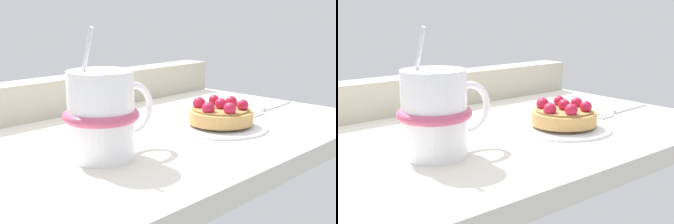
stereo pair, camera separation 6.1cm
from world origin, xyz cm
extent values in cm
cube|color=silver|center=(0.00, 0.00, -1.37)|extent=(65.59, 43.25, 2.74)
cube|color=#B2AD99|center=(0.00, 19.04, 3.01)|extent=(64.27, 5.16, 6.03)
cylinder|color=silver|center=(7.41, -6.76, 0.43)|extent=(13.85, 13.85, 0.87)
cylinder|color=silver|center=(7.41, -6.76, 0.22)|extent=(7.62, 7.62, 0.43)
cylinder|color=tan|center=(7.41, -6.76, 1.80)|extent=(9.57, 9.57, 1.86)
cylinder|color=#A37942|center=(7.41, -6.76, 2.88)|extent=(8.42, 8.42, 0.30)
sphere|color=#B71938|center=(7.41, -6.76, 3.65)|extent=(1.80, 1.80, 1.80)
sphere|color=#B71938|center=(10.47, -6.40, 3.50)|extent=(1.80, 1.80, 1.80)
sphere|color=#B71938|center=(9.24, -4.02, 3.61)|extent=(1.69, 1.69, 1.69)
sphere|color=#B71938|center=(5.80, -3.93, 3.59)|extent=(1.94, 1.94, 1.94)
sphere|color=#B71938|center=(4.24, -6.95, 3.51)|extent=(1.88, 1.88, 1.88)
sphere|color=#B71938|center=(5.74, -9.60, 3.64)|extent=(1.82, 1.82, 1.82)
sphere|color=#B71938|center=(8.87, -9.59, 3.66)|extent=(1.75, 1.75, 1.75)
cylinder|color=white|center=(-13.56, -5.24, 5.24)|extent=(7.80, 7.80, 10.48)
torus|color=#C64C70|center=(-13.56, -5.24, 5.22)|extent=(9.04, 9.04, 1.20)
torus|color=white|center=(-8.63, -5.24, 5.24)|extent=(6.75, 0.88, 6.75)
cylinder|color=silver|center=(-15.12, -4.65, 11.66)|extent=(0.76, 3.02, 7.75)
cube|color=#B7B7BC|center=(26.54, -4.94, 0.30)|extent=(10.15, 1.36, 0.60)
cube|color=#B7B7BC|center=(21.49, -5.27, 0.30)|extent=(1.23, 0.64, 0.60)
cube|color=#B7B7BC|center=(17.93, -4.40, 0.30)|extent=(3.51, 0.47, 0.60)
cube|color=#B7B7BC|center=(17.98, -5.13, 0.30)|extent=(3.51, 0.47, 0.60)
cube|color=#B7B7BC|center=(18.02, -5.86, 0.30)|extent=(3.51, 0.47, 0.60)
cube|color=#B7B7BC|center=(18.07, -6.59, 0.30)|extent=(3.51, 0.47, 0.60)
camera|label=1|loc=(-46.32, -47.39, 17.52)|focal=49.70mm
camera|label=2|loc=(-41.86, -51.60, 17.52)|focal=49.70mm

